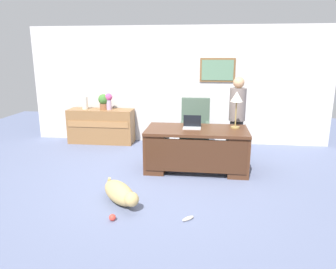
% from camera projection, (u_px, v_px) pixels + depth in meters
% --- Properties ---
extents(ground_plane, '(12.00, 12.00, 0.00)m').
position_uv_depth(ground_plane, '(162.00, 182.00, 5.29)').
color(ground_plane, slate).
extents(back_wall, '(7.00, 0.16, 2.70)m').
position_uv_depth(back_wall, '(178.00, 85.00, 7.46)').
color(back_wall, silver).
rests_on(back_wall, ground_plane).
extents(desk, '(1.82, 0.93, 0.77)m').
position_uv_depth(desk, '(196.00, 148.00, 5.77)').
color(desk, '#4C2B19').
rests_on(desk, ground_plane).
extents(credenza, '(1.53, 0.50, 0.81)m').
position_uv_depth(credenza, '(101.00, 126.00, 7.57)').
color(credenza, olive).
rests_on(credenza, ground_plane).
extents(armchair, '(0.60, 0.59, 1.16)m').
position_uv_depth(armchair, '(195.00, 130.00, 6.77)').
color(armchair, '#475B4C').
rests_on(armchair, ground_plane).
extents(person_standing, '(0.32, 0.32, 1.65)m').
position_uv_depth(person_standing, '(237.00, 117.00, 6.32)').
color(person_standing, '#262323').
rests_on(person_standing, ground_plane).
extents(dog_lying, '(0.71, 0.74, 0.30)m').
position_uv_depth(dog_lying, '(120.00, 193.00, 4.52)').
color(dog_lying, tan).
rests_on(dog_lying, ground_plane).
extents(laptop, '(0.32, 0.22, 0.22)m').
position_uv_depth(laptop, '(192.00, 125.00, 5.77)').
color(laptop, '#B2B5BA').
rests_on(laptop, desk).
extents(desk_lamp, '(0.22, 0.22, 0.66)m').
position_uv_depth(desk_lamp, '(237.00, 99.00, 5.66)').
color(desk_lamp, '#9E8447').
rests_on(desk_lamp, desk).
extents(vase_with_flowers, '(0.17, 0.17, 0.38)m').
position_uv_depth(vase_with_flowers, '(109.00, 100.00, 7.39)').
color(vase_with_flowers, '#BDA0C5').
rests_on(vase_with_flowers, credenza).
extents(vase_empty, '(0.14, 0.14, 0.29)m').
position_uv_depth(vase_empty, '(85.00, 103.00, 7.48)').
color(vase_empty, silver).
rests_on(vase_empty, credenza).
extents(potted_plant, '(0.24, 0.24, 0.36)m').
position_uv_depth(potted_plant, '(104.00, 101.00, 7.41)').
color(potted_plant, brown).
rests_on(potted_plant, credenza).
extents(dog_toy_ball, '(0.09, 0.09, 0.09)m').
position_uv_depth(dog_toy_ball, '(112.00, 217.00, 4.08)').
color(dog_toy_ball, '#E53F33').
rests_on(dog_toy_ball, ground_plane).
extents(dog_toy_bone, '(0.17, 0.16, 0.05)m').
position_uv_depth(dog_toy_bone, '(188.00, 219.00, 4.09)').
color(dog_toy_bone, beige).
rests_on(dog_toy_bone, ground_plane).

